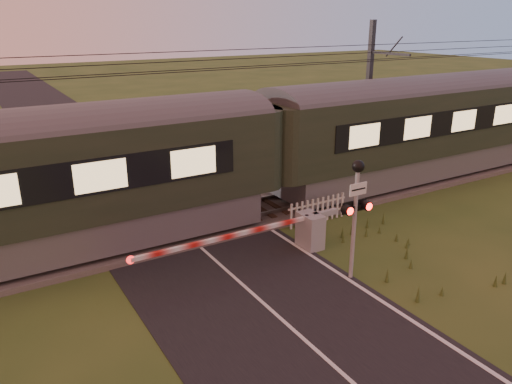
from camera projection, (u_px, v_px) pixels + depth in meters
ground at (283, 321)px, 12.38m from camera, size 160.00×160.00×0.00m
road at (288, 325)px, 12.20m from camera, size 6.00×140.00×0.03m
track_bed at (181, 229)px, 17.63m from camera, size 140.00×3.40×0.39m
overhead_wires at (172, 64)px, 15.76m from camera, size 120.00×0.62×0.62m
train at (263, 150)px, 18.47m from camera, size 46.97×3.24×4.39m
boom_gate at (302, 231)px, 16.02m from camera, size 7.08×0.89×1.18m
crossing_signal at (356, 199)px, 13.65m from camera, size 0.90×0.36×3.53m
picket_fence at (317, 210)px, 18.17m from camera, size 2.56×0.08×0.95m
catenary_mast at (369, 96)px, 23.36m from camera, size 0.22×2.46×7.03m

